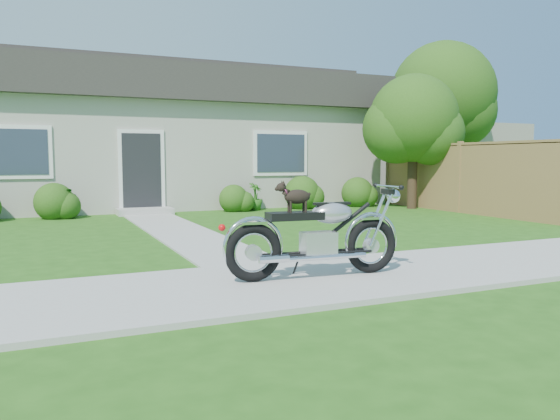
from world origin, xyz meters
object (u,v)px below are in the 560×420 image
at_px(potted_plant_left, 65,203).
at_px(potted_plant_right, 255,197).
at_px(house, 172,136).
at_px(tree_far, 447,99).
at_px(motorcycle_with_dog, 318,235).
at_px(tree_near, 419,123).
at_px(fence, 460,177).

distance_m(potted_plant_left, potted_plant_right, 4.95).
height_order(house, tree_far, tree_far).
bearing_deg(potted_plant_left, motorcycle_with_dog, -74.19).
relative_size(tree_near, potted_plant_left, 5.26).
bearing_deg(tree_far, motorcycle_with_dog, -136.49).
xyz_separation_m(tree_near, tree_far, (3.10, 2.44, 1.06)).
distance_m(tree_near, potted_plant_right, 5.13).
distance_m(tree_far, potted_plant_right, 8.26).
bearing_deg(fence, tree_far, 53.90).
height_order(fence, tree_near, tree_near).
distance_m(potted_plant_left, motorcycle_with_dog, 8.90).
bearing_deg(motorcycle_with_dog, house, 89.51).
height_order(potted_plant_right, motorcycle_with_dog, motorcycle_with_dog).
xyz_separation_m(fence, tree_far, (2.79, 3.83, 2.58)).
height_order(tree_far, potted_plant_right, tree_far).
xyz_separation_m(house, fence, (6.30, -6.24, -1.22)).
height_order(tree_far, potted_plant_left, tree_far).
relative_size(tree_far, motorcycle_with_dog, 2.47).
height_order(potted_plant_left, motorcycle_with_dog, motorcycle_with_dog).
distance_m(house, potted_plant_left, 5.18).
xyz_separation_m(fence, potted_plant_right, (-4.78, 2.80, -0.56)).
height_order(house, motorcycle_with_dog, house).
bearing_deg(potted_plant_right, potted_plant_left, 180.00).
bearing_deg(potted_plant_left, tree_near, -8.55).
height_order(tree_near, potted_plant_left, tree_near).
xyz_separation_m(potted_plant_left, potted_plant_right, (4.95, 0.00, 0.02)).
relative_size(house, potted_plant_left, 17.26).
relative_size(house, tree_near, 3.28).
distance_m(house, motorcycle_with_dog, 12.15).
height_order(fence, potted_plant_right, fence).
distance_m(house, tree_far, 9.51).
bearing_deg(house, fence, -44.74).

